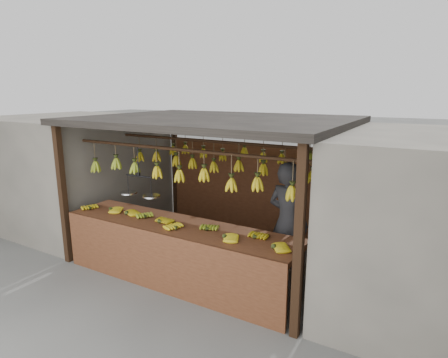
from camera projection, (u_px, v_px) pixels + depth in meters
The scene contains 8 objects.
ground at pixel (216, 253), 6.65m from camera, with size 80.00×80.00×0.00m, color #5B5B57.
stall at pixel (225, 141), 6.48m from camera, with size 4.30×3.30×2.40m.
neighbor_left at pixel (74, 170), 8.14m from camera, with size 3.00×3.00×2.30m, color slate.
counter at pixel (172, 239), 5.43m from camera, with size 3.74×0.85×0.96m.
hanging_bananas at pixel (215, 164), 6.29m from camera, with size 3.63×2.22×0.39m.
balance_scale at pixel (140, 192), 5.90m from camera, with size 0.72×0.30×0.79m.
vendor at pixel (288, 223), 5.52m from camera, with size 0.67×0.44×1.84m, color #262628.
bag_bundles at pixel (349, 195), 6.61m from camera, with size 0.08×0.26×1.25m.
Camera 1 is at (3.22, -5.27, 2.81)m, focal length 30.00 mm.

